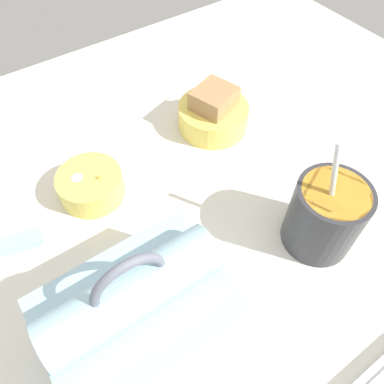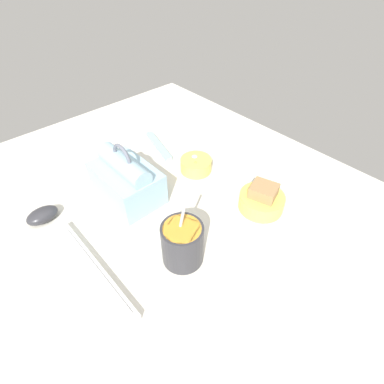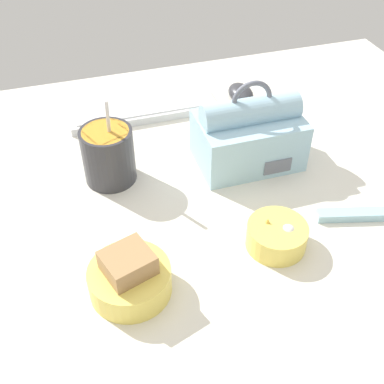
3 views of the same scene
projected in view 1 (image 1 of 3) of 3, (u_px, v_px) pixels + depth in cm
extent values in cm
cube|color=silver|center=(183.00, 235.00, 57.86)|extent=(140.00, 110.00, 2.00)
cube|color=#9EC6DB|center=(139.00, 315.00, 44.10)|extent=(20.69, 13.99, 10.30)
cylinder|color=#9EC6DB|center=(132.00, 293.00, 38.77)|extent=(19.66, 5.66, 5.66)
cube|color=slate|center=(90.00, 293.00, 48.24)|extent=(5.79, 0.30, 3.09)
torus|color=slate|center=(129.00, 283.00, 36.75)|extent=(8.24, 1.00, 8.24)
cylinder|color=#333338|center=(324.00, 217.00, 52.05)|extent=(10.13, 10.13, 11.24)
cylinder|color=gold|center=(336.00, 193.00, 47.83)|extent=(8.92, 8.92, 0.60)
cylinder|color=silver|center=(333.00, 186.00, 46.62)|extent=(0.70, 3.81, 12.71)
cylinder|color=#EFD65B|center=(213.00, 116.00, 69.56)|extent=(12.92, 12.92, 4.73)
cube|color=#A87F51|center=(214.00, 105.00, 67.50)|extent=(8.75, 8.34, 6.62)
cylinder|color=#EFD65B|center=(91.00, 185.00, 59.80)|extent=(10.36, 10.36, 4.43)
ellipsoid|color=white|center=(78.00, 182.00, 58.87)|extent=(2.82, 2.82, 3.31)
cone|color=#EFBC47|center=(101.00, 183.00, 58.56)|extent=(4.68, 4.68, 3.77)
sphere|color=black|center=(81.00, 174.00, 61.30)|extent=(1.24, 1.24, 1.24)
sphere|color=black|center=(80.00, 177.00, 60.85)|extent=(1.24, 1.24, 1.24)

